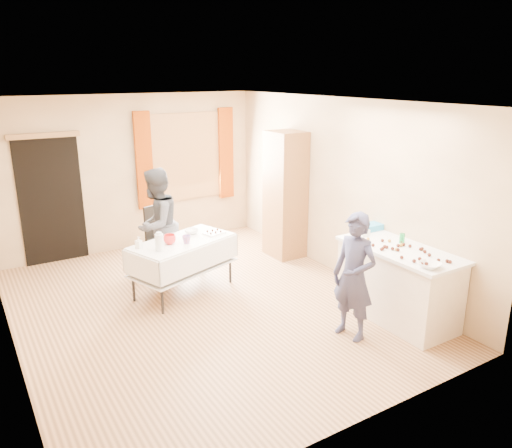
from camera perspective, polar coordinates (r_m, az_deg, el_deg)
floor at (r=6.65m, az=-5.87°, el=-9.37°), size 4.50×5.50×0.02m
ceiling at (r=5.97m, az=-6.64°, el=13.77°), size 4.50×5.50×0.02m
wall_back at (r=8.70m, az=-14.15°, el=5.66°), size 4.50×0.02×2.60m
wall_front at (r=4.01m, az=11.25°, el=-7.43°), size 4.50×0.02×2.60m
wall_right at (r=7.40m, az=9.78°, el=4.00°), size 0.02×5.50×2.60m
window_frame at (r=8.97m, az=-8.04°, el=7.64°), size 1.32×0.06×1.52m
window_pane at (r=8.96m, az=-8.01°, el=7.62°), size 1.20×0.02×1.40m
curtain_left at (r=8.65m, az=-12.67°, el=7.04°), size 0.28×0.06×1.65m
curtain_right at (r=9.26m, az=-3.46°, el=8.06°), size 0.28×0.06×1.65m
doorway at (r=8.45m, az=-22.34°, el=2.47°), size 0.95×0.04×2.00m
door_lintel at (r=8.24m, az=-23.11°, el=9.30°), size 1.05×0.06×0.08m
cabinet at (r=8.11m, az=3.36°, el=3.34°), size 0.50×0.60×2.05m
counter at (r=6.39m, az=15.86°, el=-6.55°), size 0.73×1.53×0.91m
party_table at (r=6.93m, az=-8.32°, el=-4.24°), size 1.60×1.17×0.75m
chair at (r=7.97m, az=-10.62°, el=-2.72°), size 0.49×0.49×0.96m
girl at (r=5.72m, az=11.15°, el=-5.92°), size 0.69×0.58×1.48m
woman at (r=7.32m, az=-11.29°, el=-0.10°), size 1.41×1.40×1.65m
soda_can at (r=6.41m, az=16.35°, el=-1.57°), size 0.07×0.07×0.12m
mixing_bowl at (r=5.71m, az=19.25°, el=-4.46°), size 0.34×0.34×0.06m
foam_block at (r=6.56m, az=12.17°, el=-1.00°), size 0.16×0.11×0.08m
blue_basket at (r=6.83m, az=12.94°, el=-0.34°), size 0.30×0.21×0.08m
pitcher at (r=6.46m, az=-10.99°, el=-2.07°), size 0.13×0.13×0.22m
cup_red at (r=6.69m, az=-9.84°, el=-1.74°), size 0.31×0.31×0.13m
cup_rainbow at (r=6.68m, az=-7.95°, el=-1.76°), size 0.23×0.23×0.11m
small_bowl at (r=7.09m, az=-7.38°, el=-0.84°), size 0.38×0.38×0.06m
pastry_tray at (r=7.05m, az=-4.81°, el=-1.03°), size 0.32×0.26×0.02m
bottle at (r=6.61m, az=-13.27°, el=-2.07°), size 0.13×0.13×0.15m
cake_balls at (r=6.10m, az=16.58°, el=-2.90°), size 0.46×1.10×0.04m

